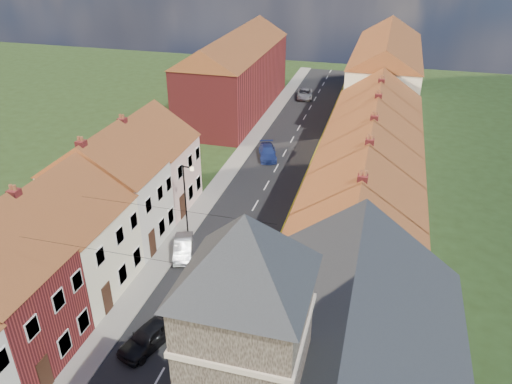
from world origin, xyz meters
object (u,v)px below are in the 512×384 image
(car_far, at_px, (268,152))
(pedestrian_right, at_px, (240,337))
(church, at_px, (331,380))
(lamppost, at_px, (186,196))
(car_distant, at_px, (305,94))
(car_mid, at_px, (183,247))
(car_near, at_px, (149,336))

(car_far, bearing_deg, pedestrian_right, -97.52)
(church, distance_m, lamppost, 21.38)
(pedestrian_right, bearing_deg, church, 131.55)
(car_distant, xyz_separation_m, pedestrian_right, (5.20, -48.63, 0.37))
(car_mid, xyz_separation_m, car_far, (1.70, 18.87, 0.01))
(church, bearing_deg, car_mid, 131.67)
(lamppost, height_order, car_near, lamppost)
(car_near, bearing_deg, car_far, 109.54)
(church, xyz_separation_m, car_distant, (-10.86, 54.69, -5.25))
(car_distant, bearing_deg, church, -87.69)
(car_near, distance_m, car_mid, 9.21)
(car_near, bearing_deg, pedestrian_right, 30.52)
(car_near, distance_m, pedestrian_right, 5.34)
(lamppost, relative_size, car_near, 1.48)
(church, relative_size, lamppost, 2.53)
(church, xyz_separation_m, car_far, (-10.86, 32.98, -5.26))
(car_mid, distance_m, pedestrian_right, 10.61)
(car_far, bearing_deg, lamppost, -116.52)
(church, relative_size, car_near, 3.74)
(car_far, distance_m, pedestrian_right, 27.42)
(car_near, xyz_separation_m, car_far, (0.03, 27.93, -0.07))
(pedestrian_right, bearing_deg, lamppost, -56.20)
(lamppost, height_order, pedestrian_right, lamppost)
(car_far, relative_size, car_distant, 0.94)
(car_mid, xyz_separation_m, car_distant, (1.70, 40.58, 0.02))
(car_mid, height_order, car_distant, car_distant)
(car_mid, bearing_deg, car_far, 65.64)
(lamppost, xyz_separation_m, car_distant, (2.31, 38.01, -2.91))
(lamppost, distance_m, car_distant, 38.19)
(car_near, bearing_deg, lamppost, 120.71)
(church, distance_m, car_near, 13.08)
(church, xyz_separation_m, pedestrian_right, (-5.66, 6.06, -4.88))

